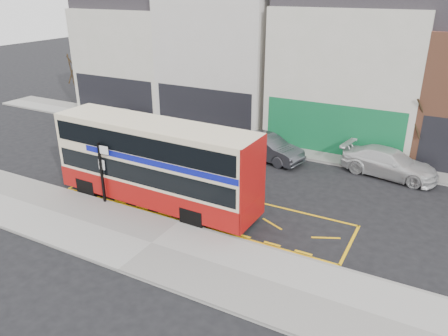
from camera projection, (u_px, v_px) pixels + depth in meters
The scene contains 15 objects.
ground at pixel (183, 221), 19.41m from camera, with size 120.00×120.00×0.00m, color black.
pavement at pixel (152, 244), 17.52m from camera, with size 40.00×4.00×0.15m, color #A2A09A.
kerb at pixel (179, 223), 19.08m from camera, with size 40.00×0.15×0.15m, color gray.
far_pavement at pixel (276, 145), 28.31m from camera, with size 50.00×3.00×0.15m, color #A2A09A.
road_markings at pixel (202, 206), 20.71m from camera, with size 14.00×3.40×0.01m, color #FFB80D, non-canonical shape.
terrace_far_left at pixel (143, 49), 35.57m from camera, with size 8.00×8.01×10.80m.
terrace_left at pixel (230, 49), 31.89m from camera, with size 8.00×8.01×11.80m.
terrace_green_shop at pixel (354, 62), 28.07m from camera, with size 9.00×8.01×11.30m.
double_decker_bus at pixel (156, 162), 20.11m from camera, with size 10.15×2.55×4.04m.
bus_stop_post at pixel (102, 167), 20.09m from camera, with size 0.74×0.13×2.96m.
car_silver at pixel (123, 118), 31.44m from camera, with size 1.80×4.47×1.52m, color silver.
car_grey at pixel (267, 148), 25.91m from camera, with size 1.58×4.53×1.49m, color #44454C.
car_white at pixel (389, 163), 23.71m from camera, with size 2.08×5.12×1.49m, color silver.
street_tree_left at pixel (78, 61), 35.76m from camera, with size 2.62×2.62×5.66m.
street_tree_right at pixel (422, 105), 23.95m from camera, with size 2.42×2.42×5.22m.
Camera 1 is at (9.63, -14.08, 9.73)m, focal length 35.00 mm.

